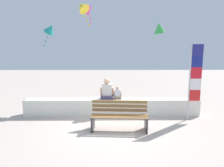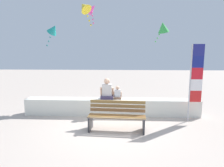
{
  "view_description": "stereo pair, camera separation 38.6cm",
  "coord_description": "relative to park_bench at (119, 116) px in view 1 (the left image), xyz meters",
  "views": [
    {
      "loc": [
        -0.07,
        -6.05,
        2.42
      ],
      "look_at": [
        0.01,
        1.31,
        1.22
      ],
      "focal_mm": 31.68,
      "sensor_mm": 36.0,
      "label": 1
    },
    {
      "loc": [
        0.32,
        -6.05,
        2.42
      ],
      "look_at": [
        0.01,
        1.31,
        1.22
      ],
      "focal_mm": 31.68,
      "sensor_mm": 36.0,
      "label": 2
    }
  ],
  "objects": [
    {
      "name": "person_adult",
      "position": [
        -0.41,
        1.5,
        0.51
      ],
      "size": [
        0.52,
        0.38,
        0.8
      ],
      "color": "#393150",
      "rests_on": "seawall_ledge"
    },
    {
      "name": "park_bench",
      "position": [
        0.0,
        0.0,
        0.0
      ],
      "size": [
        1.79,
        0.72,
        0.88
      ],
      "color": "olive",
      "rests_on": "ground"
    },
    {
      "name": "person_child",
      "position": [
        -0.01,
        1.5,
        0.39
      ],
      "size": [
        0.33,
        0.24,
        0.5
      ],
      "color": "brown",
      "rests_on": "seawall_ledge"
    },
    {
      "name": "kite_teal",
      "position": [
        -2.91,
        3.07,
        2.96
      ],
      "size": [
        0.73,
        0.73,
        1.05
      ],
      "color": "teal"
    },
    {
      "name": "seawall_ledge",
      "position": [
        -0.22,
        1.46,
        -0.11
      ],
      "size": [
        6.61,
        0.53,
        0.62
      ],
      "primitive_type": "cube",
      "color": "silver",
      "rests_on": "ground"
    },
    {
      "name": "flag_banner",
      "position": [
        2.62,
        0.86,
        1.13
      ],
      "size": [
        0.43,
        0.05,
        2.67
      ],
      "color": "#B7B7BC",
      "rests_on": "ground"
    },
    {
      "name": "ground_plane",
      "position": [
        -0.22,
        0.16,
        -0.42
      ],
      "size": [
        40.0,
        40.0,
        0.0
      ],
      "primitive_type": "plane",
      "color": "#B7A79A"
    },
    {
      "name": "kite_green",
      "position": [
        2.29,
        4.77,
        3.23
      ],
      "size": [
        0.88,
        0.91,
        1.1
      ],
      "color": "green"
    },
    {
      "name": "kite_magenta",
      "position": [
        -1.29,
        3.94,
        4.0
      ],
      "size": [
        0.72,
        0.71,
        1.07
      ],
      "color": "#DB3D9E"
    },
    {
      "name": "kite_yellow",
      "position": [
        -1.48,
        2.99,
        3.89
      ],
      "size": [
        0.8,
        0.77,
        1.08
      ],
      "color": "yellow"
    }
  ]
}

